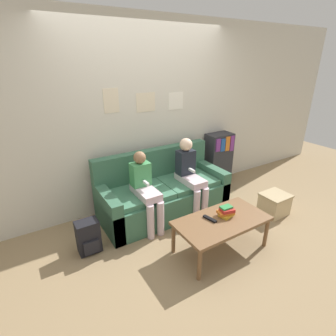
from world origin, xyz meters
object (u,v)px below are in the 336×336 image
(coffee_table, at_px, (222,223))
(bookshelf, at_px, (218,159))
(tv_remote, at_px, (210,219))
(storage_box, at_px, (274,204))
(couch, at_px, (163,194))
(person_right, at_px, (190,173))
(person_left, at_px, (145,188))
(backpack, at_px, (88,237))

(coffee_table, distance_m, bookshelf, 1.75)
(tv_remote, xyz_separation_m, storage_box, (1.29, 0.10, -0.26))
(couch, height_order, storage_box, couch)
(couch, height_order, person_right, person_right)
(couch, relative_size, person_left, 1.78)
(couch, relative_size, storage_box, 4.83)
(coffee_table, height_order, backpack, coffee_table)
(couch, distance_m, coffee_table, 1.06)
(person_right, distance_m, tv_remote, 0.87)
(person_right, bearing_deg, coffee_table, -101.90)
(couch, relative_size, backpack, 4.53)
(coffee_table, height_order, tv_remote, tv_remote)
(couch, bearing_deg, coffee_table, -82.02)
(tv_remote, relative_size, storage_box, 0.47)
(coffee_table, distance_m, storage_box, 1.20)
(couch, bearing_deg, bookshelf, 12.65)
(person_left, distance_m, storage_box, 1.86)
(person_right, bearing_deg, backpack, -175.84)
(storage_box, bearing_deg, person_right, 144.80)
(coffee_table, bearing_deg, tv_remote, 150.30)
(couch, bearing_deg, storage_box, -33.86)
(tv_remote, bearing_deg, bookshelf, 32.77)
(couch, bearing_deg, person_left, -151.67)
(tv_remote, bearing_deg, backpack, 136.93)
(coffee_table, bearing_deg, person_left, 121.14)
(couch, xyz_separation_m, person_left, (-0.37, -0.20, 0.27))
(bookshelf, xyz_separation_m, backpack, (-2.42, -0.58, -0.27))
(coffee_table, bearing_deg, person_right, 78.10)
(person_right, relative_size, backpack, 2.71)
(tv_remote, bearing_deg, storage_box, -8.28)
(bookshelf, bearing_deg, couch, -167.35)
(bookshelf, bearing_deg, coffee_table, -130.06)
(backpack, bearing_deg, storage_box, -13.38)
(bookshelf, bearing_deg, backpack, -166.54)
(couch, relative_size, tv_remote, 10.22)
(couch, xyz_separation_m, storage_box, (1.31, -0.88, -0.13))
(backpack, bearing_deg, tv_remote, -30.27)
(coffee_table, xyz_separation_m, storage_box, (1.17, 0.17, -0.21))
(person_right, bearing_deg, tv_remote, -110.76)
(bookshelf, distance_m, backpack, 2.50)
(storage_box, bearing_deg, person_left, 157.89)
(person_right, distance_m, backpack, 1.54)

